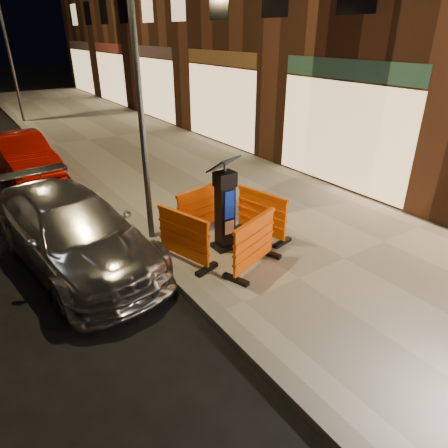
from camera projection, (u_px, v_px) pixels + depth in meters
ground_plane at (218, 320)px, 6.41m from camera, size 120.00×120.00×0.00m
sidewalk at (344, 262)px, 7.89m from camera, size 6.00×60.00×0.15m
kerb at (218, 316)px, 6.37m from camera, size 0.30×60.00×0.15m
parking_kiosk at (225, 207)px, 7.86m from camera, size 0.70×0.70×1.82m
barrier_front at (254, 244)px, 7.33m from camera, size 1.41×0.94×1.02m
barrier_back at (201, 210)px, 8.75m from camera, size 1.39×0.78×1.02m
barrier_kerbside at (183, 238)px, 7.56m from camera, size 0.88×1.40×1.02m
barrier_bldgside at (262, 214)px, 8.52m from camera, size 0.80×1.39×1.02m
car_silver at (79, 262)px, 8.01m from camera, size 2.57×5.08×1.41m
car_red at (27, 174)px, 12.93m from camera, size 1.71×4.05×1.30m
street_lamp_mid at (139, 93)px, 7.40m from camera, size 0.12×0.12×6.00m
street_lamp_far at (10, 56)px, 18.58m from camera, size 0.12×0.12×6.00m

